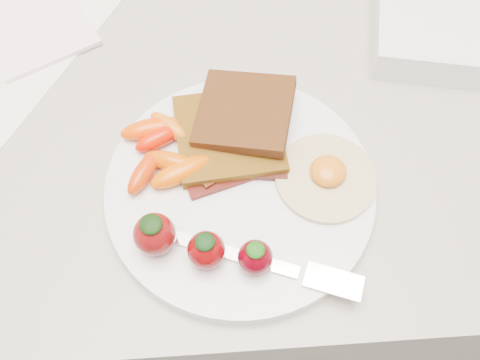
{
  "coord_description": "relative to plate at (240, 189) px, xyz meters",
  "views": [
    {
      "loc": [
        0.01,
        1.31,
        1.39
      ],
      "look_at": [
        0.02,
        1.56,
        0.93
      ],
      "focal_mm": 40.0,
      "sensor_mm": 36.0,
      "label": 1
    }
  ],
  "objects": [
    {
      "name": "toast_upper",
      "position": [
        0.01,
        0.07,
        0.03
      ],
      "size": [
        0.12,
        0.12,
        0.02
      ],
      "primitive_type": "cube",
      "rotation": [
        0.0,
        -0.1,
        -0.25
      ],
      "color": "#341309",
      "rests_on": "toast_lower"
    },
    {
      "name": "strawberries",
      "position": [
        -0.05,
        -0.07,
        0.03
      ],
      "size": [
        0.12,
        0.06,
        0.05
      ],
      "color": "#6A0A0B",
      "rests_on": "plate"
    },
    {
      "name": "paper_sheet",
      "position": [
        -0.27,
        0.22,
        -0.01
      ],
      "size": [
        0.29,
        0.31,
        0.0
      ],
      "primitive_type": "cube",
      "rotation": [
        0.0,
        0.0,
        -0.51
      ],
      "color": "white",
      "rests_on": "counter"
    },
    {
      "name": "plate",
      "position": [
        0.0,
        0.0,
        0.0
      ],
      "size": [
        0.27,
        0.27,
        0.02
      ],
      "primitive_type": "cylinder",
      "color": "white",
      "rests_on": "counter"
    },
    {
      "name": "bacon_strips",
      "position": [
        -0.0,
        0.02,
        0.01
      ],
      "size": [
        0.1,
        0.07,
        0.01
      ],
      "color": "black",
      "rests_on": "plate"
    },
    {
      "name": "notepad",
      "position": [
        -0.24,
        0.26,
        -0.0
      ],
      "size": [
        0.19,
        0.21,
        0.01
      ],
      "primitive_type": "cube",
      "rotation": [
        0.0,
        0.0,
        0.48
      ],
      "color": "white",
      "rests_on": "paper_sheet"
    },
    {
      "name": "fried_egg",
      "position": [
        0.09,
        0.0,
        0.01
      ],
      "size": [
        0.13,
        0.13,
        0.02
      ],
      "color": "beige",
      "rests_on": "plate"
    },
    {
      "name": "fork",
      "position": [
        0.03,
        -0.09,
        0.01
      ],
      "size": [
        0.18,
        0.08,
        0.0
      ],
      "color": "white",
      "rests_on": "plate"
    },
    {
      "name": "toast_lower",
      "position": [
        -0.01,
        0.06,
        0.02
      ],
      "size": [
        0.12,
        0.12,
        0.01
      ],
      "primitive_type": "cube",
      "rotation": [
        0.0,
        0.0,
        0.09
      ],
      "color": "#432809",
      "rests_on": "plate"
    },
    {
      "name": "counter",
      "position": [
        -0.02,
        0.14,
        -0.46
      ],
      "size": [
        2.0,
        0.6,
        0.9
      ],
      "primitive_type": "cube",
      "color": "gray",
      "rests_on": "ground"
    },
    {
      "name": "baby_carrots",
      "position": [
        -0.08,
        0.04,
        0.02
      ],
      "size": [
        0.1,
        0.1,
        0.02
      ],
      "color": "red",
      "rests_on": "plate"
    }
  ]
}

